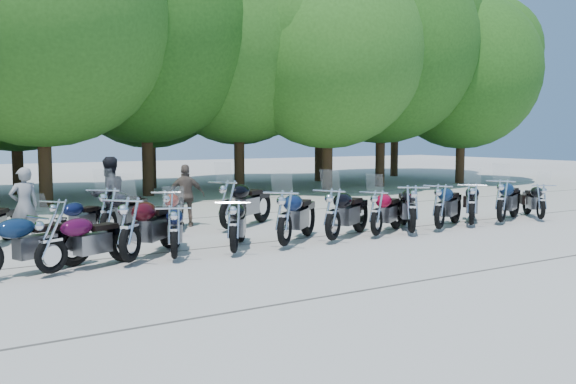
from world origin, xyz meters
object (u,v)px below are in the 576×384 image
motorcycle_4 (174,230)px  motorcycle_11 (472,203)px  motorcycle_15 (59,220)px  motorcycle_18 (228,203)px  rider_2 (186,196)px  motorcycle_9 (412,207)px  motorcycle_10 (440,205)px  motorcycle_12 (502,199)px  motorcycle_6 (285,216)px  motorcycle_16 (108,212)px  rider_0 (24,206)px  motorcycle_3 (130,227)px  motorcycle_13 (541,200)px  rider_1 (109,196)px  motorcycle_7 (333,213)px  motorcycle_2 (51,242)px  motorcycle_8 (377,211)px  motorcycle_5 (234,225)px

motorcycle_4 → motorcycle_11: motorcycle_11 is taller
motorcycle_15 → motorcycle_18: motorcycle_18 is taller
rider_2 → motorcycle_9: bearing=158.3°
motorcycle_15 → motorcycle_4: bearing=167.7°
motorcycle_15 → motorcycle_10: bearing=-150.2°
motorcycle_10 → motorcycle_12: size_ratio=0.97×
motorcycle_6 → motorcycle_16: 3.96m
motorcycle_18 → motorcycle_10: bearing=-155.3°
rider_0 → motorcycle_3: bearing=103.0°
motorcycle_12 → motorcycle_13: (1.45, -0.14, -0.10)m
motorcycle_18 → rider_0: rider_0 is taller
motorcycle_11 → rider_0: rider_0 is taller
motorcycle_3 → motorcycle_6: motorcycle_3 is taller
motorcycle_13 → rider_0: bearing=23.3°
rider_1 → motorcycle_13: bearing=143.0°
motorcycle_16 → rider_1: (0.35, 1.26, 0.24)m
motorcycle_10 → motorcycle_18: (-4.50, 2.67, 0.06)m
motorcycle_16 → rider_2: size_ratio=1.52×
rider_1 → rider_2: 2.07m
motorcycle_12 → motorcycle_18: size_ratio=0.95×
motorcycle_13 → motorcycle_7: bearing=37.8°
motorcycle_2 → rider_2: (4.08, 4.21, 0.21)m
motorcycle_2 → motorcycle_8: size_ratio=0.95×
motorcycle_16 → rider_2: (2.41, 1.47, 0.12)m
motorcycle_9 → motorcycle_12: size_ratio=0.99×
motorcycle_15 → motorcycle_12: bearing=-146.6°
motorcycle_10 → motorcycle_15: (-8.48, 2.59, -0.08)m
rider_1 → motorcycle_4: bearing=75.9°
motorcycle_5 → motorcycle_11: 6.93m
motorcycle_18 → motorcycle_9: bearing=-163.1°
motorcycle_8 → motorcycle_6: bearing=59.0°
motorcycle_11 → rider_2: (-6.26, 3.98, 0.16)m
rider_1 → rider_2: bearing=169.0°
motorcycle_9 → motorcycle_15: motorcycle_9 is taller
motorcycle_7 → motorcycle_13: (6.95, -0.13, -0.10)m
motorcycle_2 → rider_0: (0.08, 3.60, 0.24)m
motorcycle_12 → motorcycle_18: (-6.79, 2.65, 0.04)m
motorcycle_9 → motorcycle_16: motorcycle_16 is taller
motorcycle_5 → rider_0: size_ratio=1.32×
motorcycle_5 → motorcycle_7: 2.49m
motorcycle_5 → motorcycle_7: motorcycle_7 is taller
motorcycle_2 → motorcycle_18: bearing=-82.2°
motorcycle_6 → rider_2: size_ratio=1.53×
motorcycle_8 → motorcycle_12: size_ratio=0.92×
motorcycle_4 → motorcycle_7: 3.69m
motorcycle_6 → motorcycle_10: 4.48m
motorcycle_12 → rider_0: size_ratio=1.44×
motorcycle_10 → motorcycle_11: (1.22, 0.09, -0.02)m
motorcycle_9 → motorcycle_7: bearing=32.6°
motorcycle_18 → motorcycle_8: bearing=-170.3°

